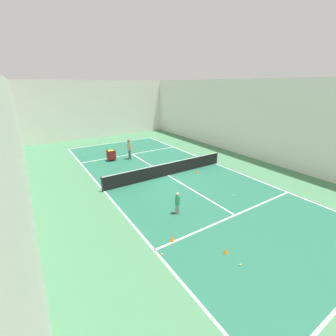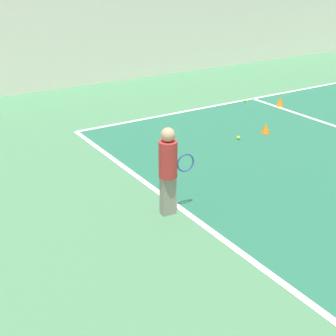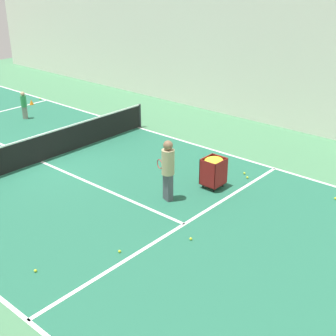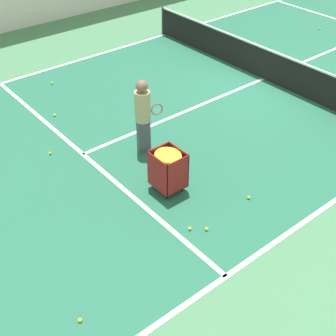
# 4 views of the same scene
# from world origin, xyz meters

# --- Properties ---
(ground_plane) EXTENTS (34.49, 34.49, 0.00)m
(ground_plane) POSITION_xyz_m (0.00, 0.00, 0.00)
(ground_plane) COLOR #477F56
(court_playing_area) EXTENTS (9.41, 22.75, 0.00)m
(court_playing_area) POSITION_xyz_m (0.00, 0.00, 0.00)
(court_playing_area) COLOR #23664C
(court_playing_area) RESTS_ON ground
(line_sideline_left) EXTENTS (0.10, 22.75, 0.00)m
(line_sideline_left) POSITION_xyz_m (-4.70, 0.00, 0.01)
(line_sideline_left) COLOR white
(line_sideline_left) RESTS_ON ground
(line_service_far) EXTENTS (9.41, 0.10, 0.00)m
(line_service_far) POSITION_xyz_m (0.00, 6.26, 0.01)
(line_service_far) COLOR white
(line_service_far) RESTS_ON ground
(line_centre_service) EXTENTS (0.10, 12.51, 0.00)m
(line_centre_service) POSITION_xyz_m (0.00, 0.00, 0.01)
(line_centre_service) COLOR white
(line_centre_service) RESTS_ON ground
(hall_enclosure_left) EXTENTS (0.15, 30.79, 6.65)m
(hall_enclosure_left) POSITION_xyz_m (-8.65, 0.00, 3.33)
(hall_enclosure_left) COLOR silver
(hall_enclosure_left) RESTS_ON ground
(tennis_net) EXTENTS (9.71, 0.10, 0.97)m
(tennis_net) POSITION_xyz_m (0.00, 0.00, 0.50)
(tennis_net) COLOR #2D2D33
(tennis_net) RESTS_ON ground
(coach_at_net) EXTENTS (0.45, 0.72, 1.80)m
(coach_at_net) POSITION_xyz_m (-0.76, 5.04, 1.03)
(coach_at_net) COLOR #4C4C56
(coach_at_net) RESTS_ON ground
(child_midcourt) EXTENTS (0.33, 0.33, 1.19)m
(child_midcourt) POSITION_xyz_m (-2.36, -4.51, 0.68)
(child_midcourt) COLOR gray
(child_midcourt) RESTS_ON ground
(ball_cart) EXTENTS (0.64, 0.58, 0.95)m
(ball_cart) POSITION_xyz_m (-2.25, 5.53, 0.67)
(ball_cart) COLOR maroon
(ball_cart) RESTS_ON ground
(training_cone_0) EXTENTS (0.20, 0.20, 0.25)m
(training_cone_0) POSITION_xyz_m (-3.78, -6.17, 0.13)
(training_cone_0) COLOR orange
(training_cone_0) RESTS_ON ground
(tennis_ball_1) EXTENTS (0.07, 0.07, 0.07)m
(tennis_ball_1) POSITION_xyz_m (-4.57, -6.64, 0.04)
(tennis_ball_1) COLOR yellow
(tennis_ball_1) RESTS_ON ground
(tennis_ball_2) EXTENTS (0.07, 0.07, 0.07)m
(tennis_ball_2) POSITION_xyz_m (3.72, 5.08, 0.04)
(tennis_ball_2) COLOR yellow
(tennis_ball_2) RESTS_ON ground
(tennis_ball_3) EXTENTS (0.07, 0.07, 0.07)m
(tennis_ball_3) POSITION_xyz_m (-3.91, 8.65, 0.04)
(tennis_ball_3) COLOR yellow
(tennis_ball_3) RESTS_ON ground
(tennis_ball_4) EXTENTS (0.07, 0.07, 0.07)m
(tennis_ball_4) POSITION_xyz_m (-3.54, 4.44, 0.04)
(tennis_ball_4) COLOR yellow
(tennis_ball_4) RESTS_ON ground
(tennis_ball_5) EXTENTS (0.07, 0.07, 0.07)m
(tennis_ball_5) POSITION_xyz_m (1.99, 5.93, 0.04)
(tennis_ball_5) COLOR yellow
(tennis_ball_5) RESTS_ON ground
(tennis_ball_6) EXTENTS (0.07, 0.07, 0.07)m
(tennis_ball_6) POSITION_xyz_m (0.48, 6.85, 0.04)
(tennis_ball_6) COLOR yellow
(tennis_ball_6) RESTS_ON ground
(tennis_ball_7) EXTENTS (0.07, 0.07, 0.07)m
(tennis_ball_7) POSITION_xyz_m (-3.46, 5.98, 0.04)
(tennis_ball_7) COLOR yellow
(tennis_ball_7) RESTS_ON ground
(tennis_ball_8) EXTENTS (0.07, 0.07, 0.07)m
(tennis_ball_8) POSITION_xyz_m (-3.67, 5.74, 0.04)
(tennis_ball_8) COLOR yellow
(tennis_ball_8) RESTS_ON ground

